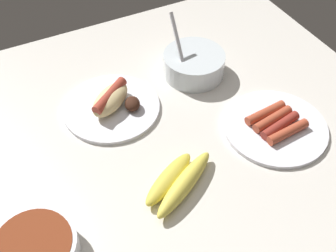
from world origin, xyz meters
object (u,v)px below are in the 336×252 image
Objects in this scene: bowl_coleslaw at (194,63)px; banana_bunch at (178,181)px; plate_hotdog_assembled at (112,104)px; bowl_chili at (35,249)px; plate_sausages at (275,126)px.

bowl_coleslaw is 0.84× the size of banana_bunch.
plate_hotdog_assembled is at bearing -82.53° from banana_bunch.
bowl_chili is 0.66× the size of plate_hotdog_assembled.
bowl_chili is at bearing 32.53° from bowl_coleslaw.
plate_hotdog_assembled is at bearing -131.87° from bowl_chili.
banana_bunch is at bearing -176.29° from bowl_chili.
banana_bunch is (20.24, 29.68, -1.53)cm from bowl_coleslaw.
bowl_coleslaw is 0.68× the size of plate_hotdog_assembled.
plate_hotdog_assembled is at bearing 6.86° from bowl_coleslaw.
plate_hotdog_assembled is at bearing -36.32° from plate_sausages.
banana_bunch is at bearing 97.47° from plate_hotdog_assembled.
plate_hotdog_assembled is 1.23× the size of banana_bunch.
bowl_coleslaw is at bearing -124.30° from banana_bunch.
plate_sausages is 38.34cm from plate_hotdog_assembled.
plate_sausages is (-56.62, -6.01, -1.67)cm from bowl_chili.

